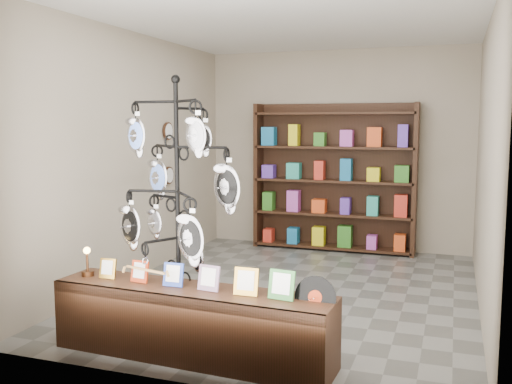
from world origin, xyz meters
TOP-DOWN VIEW (x-y plane):
  - ground at (0.00, 0.00)m, footprint 5.00×5.00m
  - room_envelope at (0.00, 0.00)m, footprint 5.00×5.00m
  - display_tree at (-0.49, -1.84)m, footprint 1.24×1.23m
  - front_shelf at (-0.26, -2.06)m, footprint 2.39×0.60m
  - back_shelving at (0.00, 2.30)m, footprint 2.42×0.36m
  - wall_clocks at (-1.97, 0.80)m, footprint 0.03×0.24m

SIDE VIEW (x-z plane):
  - ground at x=0.00m, z-range 0.00..0.00m
  - front_shelf at x=-0.26m, z-range -0.12..0.71m
  - back_shelving at x=0.00m, z-range -0.07..2.13m
  - display_tree at x=-0.49m, z-range 0.18..2.48m
  - wall_clocks at x=-1.97m, z-range 1.08..1.92m
  - room_envelope at x=0.00m, z-range -0.65..4.35m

